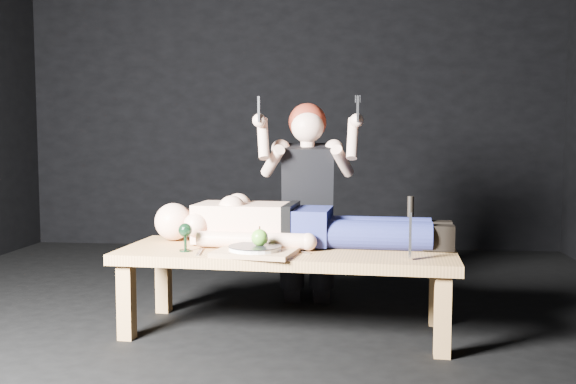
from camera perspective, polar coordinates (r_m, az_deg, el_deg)
The scene contains 13 objects.
ground at distance 3.76m, azimuth -3.96°, elevation -11.22°, with size 5.00×5.00×0.00m, color black.
back_wall at distance 6.11m, azimuth 0.12°, elevation 9.14°, with size 5.00×5.00×0.00m, color black.
table at distance 3.48m, azimuth -0.09°, elevation -8.72°, with size 1.77×0.66×0.45m, color #B78448.
lying_man at distance 3.55m, azimuth 1.23°, elevation -2.50°, with size 1.83×0.56×0.27m, color beige, non-canonical shape.
kneeling_woman at distance 4.01m, azimuth 1.70°, elevation -0.87°, with size 0.68×0.77×1.28m, color black, non-canonical shape.
serving_tray at distance 3.26m, azimuth -2.93°, elevation -5.37°, with size 0.40×0.29×0.02m, color #A97E53.
plate at distance 3.26m, azimuth -2.94°, elevation -4.99°, with size 0.26×0.26×0.02m, color white.
apple at distance 3.26m, azimuth -2.52°, elevation -4.05°, with size 0.09×0.09×0.09m, color #549B1F.
goblet at distance 3.39m, azimuth -9.08°, elevation -3.98°, with size 0.07×0.07×0.15m, color black, non-canonical shape.
fork_flat at distance 3.36m, azimuth -7.82°, elevation -5.29°, with size 0.02×0.19×0.01m, color #B2B2B7.
knife_flat at distance 3.25m, azimuth -0.08°, elevation -5.56°, with size 0.02×0.19×0.01m, color #B2B2B7.
spoon_flat at distance 3.34m, azimuth 0.86°, elevation -5.28°, with size 0.02×0.19×0.01m, color #B2B2B7.
carving_knife at distance 3.16m, azimuth 10.78°, elevation -3.17°, with size 0.04×0.04×0.31m, color #B2B2B7, non-canonical shape.
Camera 1 is at (0.64, -3.56, 1.04)m, focal length 40.15 mm.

